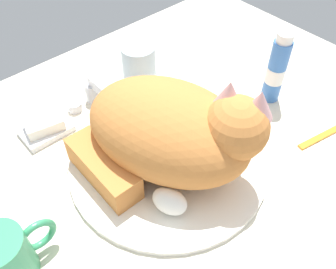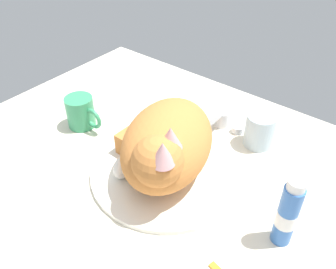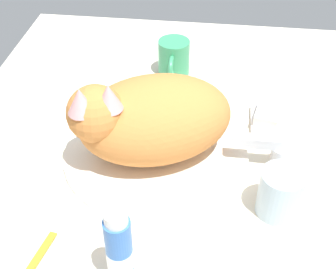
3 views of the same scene
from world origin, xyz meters
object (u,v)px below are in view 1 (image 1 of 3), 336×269
toothpaste_bottle (276,70)px  toothbrush (335,129)px  cat (174,132)px  rinse_cup (139,64)px  faucet (97,92)px  coffee_mug (8,258)px  soap_bar (44,124)px

toothpaste_bottle → toothbrush: toothpaste_bottle is taller
cat → toothpaste_bottle: 27.18cm
toothbrush → rinse_cup: bearing=116.2°
faucet → toothbrush: (28.99, -36.22, -2.27)cm
cat → coffee_mug: cat is taller
soap_bar → toothpaste_bottle: bearing=-28.7°
cat → rinse_cup: size_ratio=3.86×
coffee_mug → rinse_cup: same height
coffee_mug → soap_bar: coffee_mug is taller
toothpaste_bottle → cat: bearing=-179.4°
cat → toothbrush: cat is taller
cat → soap_bar: (-12.42, 21.94, -6.56)cm
cat → soap_bar: cat is taller
faucet → toothbrush: bearing=-51.3°
soap_bar → toothpaste_bottle: size_ratio=0.44×
cat → toothbrush: 33.00cm
faucet → soap_bar: bearing=-178.0°
faucet → rinse_cup: rinse_cup is taller
coffee_mug → toothpaste_bottle: toothpaste_bottle is taller
cat → coffee_mug: size_ratio=2.87×
coffee_mug → soap_bar: size_ratio=1.66×
coffee_mug → rinse_cup: (39.34, 21.92, 0.02)cm
cat → coffee_mug: 28.96cm
toothpaste_bottle → toothbrush: 15.69cm
coffee_mug → toothbrush: coffee_mug is taller
rinse_cup → cat: bearing=-115.3°
soap_bar → toothbrush: (41.18, -35.81, -1.77)cm
soap_bar → toothpaste_bottle: 45.32cm
soap_bar → faucet: bearing=2.0°
coffee_mug → faucet: bearing=37.2°
faucet → coffee_mug: (-28.34, -21.51, 1.34)cm
cat → rinse_cup: bearing=64.7°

